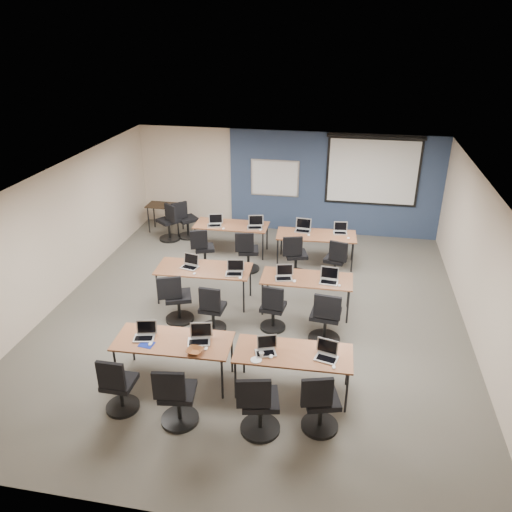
% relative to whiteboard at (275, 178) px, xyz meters
% --- Properties ---
extents(floor, '(8.00, 9.00, 0.02)m').
position_rel_whiteboard_xyz_m(floor, '(0.30, -4.43, -1.45)').
color(floor, '#6B6354').
rests_on(floor, ground).
extents(ceiling, '(8.00, 9.00, 0.02)m').
position_rel_whiteboard_xyz_m(ceiling, '(0.30, -4.43, 1.25)').
color(ceiling, white).
rests_on(ceiling, ground).
extents(wall_back, '(8.00, 0.04, 2.70)m').
position_rel_whiteboard_xyz_m(wall_back, '(0.30, 0.07, -0.10)').
color(wall_back, beige).
rests_on(wall_back, ground).
extents(wall_front, '(8.00, 0.04, 2.70)m').
position_rel_whiteboard_xyz_m(wall_front, '(0.30, -8.93, -0.10)').
color(wall_front, beige).
rests_on(wall_front, ground).
extents(wall_left, '(0.04, 9.00, 2.70)m').
position_rel_whiteboard_xyz_m(wall_left, '(-3.70, -4.43, -0.10)').
color(wall_left, beige).
rests_on(wall_left, ground).
extents(wall_right, '(0.04, 9.00, 2.70)m').
position_rel_whiteboard_xyz_m(wall_right, '(4.30, -4.43, -0.10)').
color(wall_right, beige).
rests_on(wall_right, ground).
extents(blue_accent_panel, '(5.50, 0.04, 2.70)m').
position_rel_whiteboard_xyz_m(blue_accent_panel, '(1.55, 0.04, -0.10)').
color(blue_accent_panel, '#3D5977').
rests_on(blue_accent_panel, wall_back).
extents(whiteboard, '(1.28, 0.03, 0.98)m').
position_rel_whiteboard_xyz_m(whiteboard, '(0.00, 0.00, 0.00)').
color(whiteboard, silver).
rests_on(whiteboard, wall_back).
extents(projector_screen, '(2.40, 0.10, 1.82)m').
position_rel_whiteboard_xyz_m(projector_screen, '(2.50, -0.02, 0.44)').
color(projector_screen, black).
rests_on(projector_screen, wall_back).
extents(training_table_front_left, '(1.83, 0.76, 0.73)m').
position_rel_whiteboard_xyz_m(training_table_front_left, '(-0.59, -6.55, -0.76)').
color(training_table_front_left, '#925E3A').
rests_on(training_table_front_left, floor).
extents(training_table_front_right, '(1.77, 0.74, 0.73)m').
position_rel_whiteboard_xyz_m(training_table_front_right, '(1.29, -6.52, -0.77)').
color(training_table_front_right, brown).
rests_on(training_table_front_right, floor).
extents(training_table_mid_left, '(1.89, 0.79, 0.73)m').
position_rel_whiteboard_xyz_m(training_table_mid_left, '(-0.82, -4.05, -0.76)').
color(training_table_mid_left, olive).
rests_on(training_table_mid_left, floor).
extents(training_table_mid_right, '(1.76, 0.73, 0.73)m').
position_rel_whiteboard_xyz_m(training_table_mid_right, '(1.26, -4.10, -0.77)').
color(training_table_mid_right, '#9F5528').
rests_on(training_table_mid_right, floor).
extents(training_table_back_left, '(1.78, 0.74, 0.73)m').
position_rel_whiteboard_xyz_m(training_table_back_left, '(-0.80, -1.67, -0.77)').
color(training_table_back_left, olive).
rests_on(training_table_back_left, floor).
extents(training_table_back_right, '(1.83, 0.76, 0.73)m').
position_rel_whiteboard_xyz_m(training_table_back_right, '(1.28, -1.91, -0.76)').
color(training_table_back_right, '#A0753E').
rests_on(training_table_back_right, floor).
extents(laptop_0, '(0.32, 0.27, 0.24)m').
position_rel_whiteboard_xyz_m(laptop_0, '(-1.05, -6.54, -0.66)').
color(laptop_0, '#B6B5BB').
rests_on(laptop_0, training_table_front_left).
extents(mouse_0, '(0.07, 0.10, 0.04)m').
position_rel_whiteboard_xyz_m(mouse_0, '(-0.90, -6.72, -0.71)').
color(mouse_0, white).
rests_on(mouse_0, training_table_front_left).
extents(task_chair_0, '(0.50, 0.50, 0.98)m').
position_rel_whiteboard_xyz_m(task_chair_0, '(-1.15, -7.41, -1.05)').
color(task_chair_0, black).
rests_on(task_chair_0, floor).
extents(laptop_1, '(0.34, 0.29, 0.26)m').
position_rel_whiteboard_xyz_m(laptop_1, '(-0.18, -6.48, -0.66)').
color(laptop_1, '#A5A5A8').
rests_on(laptop_1, training_table_front_left).
extents(mouse_1, '(0.07, 0.10, 0.03)m').
position_rel_whiteboard_xyz_m(mouse_1, '(-0.03, -6.68, -0.71)').
color(mouse_1, white).
rests_on(mouse_1, training_table_front_left).
extents(task_chair_1, '(0.55, 0.55, 1.03)m').
position_rel_whiteboard_xyz_m(task_chair_1, '(-0.24, -7.50, -1.02)').
color(task_chair_1, black).
rests_on(task_chair_1, floor).
extents(laptop_2, '(0.31, 0.26, 0.23)m').
position_rel_whiteboard_xyz_m(laptop_2, '(0.88, -6.57, -0.66)').
color(laptop_2, '#B2B3BE').
rests_on(laptop_2, training_table_front_right).
extents(mouse_2, '(0.10, 0.12, 0.04)m').
position_rel_whiteboard_xyz_m(mouse_2, '(0.97, -6.69, -0.71)').
color(mouse_2, white).
rests_on(mouse_2, training_table_front_right).
extents(task_chair_2, '(0.57, 0.57, 1.04)m').
position_rel_whiteboard_xyz_m(task_chair_2, '(0.93, -7.46, -1.02)').
color(task_chair_2, black).
rests_on(task_chair_2, floor).
extents(laptop_3, '(0.32, 0.28, 0.25)m').
position_rel_whiteboard_xyz_m(laptop_3, '(1.78, -6.54, -0.66)').
color(laptop_3, silver).
rests_on(laptop_3, training_table_front_right).
extents(mouse_3, '(0.06, 0.09, 0.03)m').
position_rel_whiteboard_xyz_m(mouse_3, '(1.90, -6.77, -0.71)').
color(mouse_3, white).
rests_on(mouse_3, training_table_front_right).
extents(task_chair_3, '(0.54, 0.53, 1.01)m').
position_rel_whiteboard_xyz_m(task_chair_3, '(1.75, -7.25, -1.03)').
color(task_chair_3, black).
rests_on(task_chair_3, floor).
extents(laptop_4, '(0.33, 0.28, 0.25)m').
position_rel_whiteboard_xyz_m(laptop_4, '(-1.10, -4.05, -0.66)').
color(laptop_4, silver).
rests_on(laptop_4, training_table_mid_left).
extents(mouse_4, '(0.07, 0.10, 0.03)m').
position_rel_whiteboard_xyz_m(mouse_4, '(-0.92, -4.34, -0.71)').
color(mouse_4, white).
rests_on(mouse_4, training_table_mid_left).
extents(task_chair_4, '(0.57, 0.55, 1.02)m').
position_rel_whiteboard_xyz_m(task_chair_4, '(-1.11, -4.94, -1.03)').
color(task_chair_4, black).
rests_on(task_chair_4, floor).
extents(laptop_5, '(0.33, 0.28, 0.25)m').
position_rel_whiteboard_xyz_m(laptop_5, '(-0.15, -4.16, -0.66)').
color(laptop_5, silver).
rests_on(laptop_5, training_table_mid_left).
extents(mouse_5, '(0.08, 0.11, 0.04)m').
position_rel_whiteboard_xyz_m(mouse_5, '(0.00, -4.35, -0.71)').
color(mouse_5, white).
rests_on(mouse_5, training_table_mid_left).
extents(task_chair_5, '(0.49, 0.49, 0.97)m').
position_rel_whiteboard_xyz_m(task_chair_5, '(-0.36, -5.12, -1.05)').
color(task_chair_5, black).
rests_on(task_chair_5, floor).
extents(laptop_6, '(0.33, 0.28, 0.25)m').
position_rel_whiteboard_xyz_m(laptop_6, '(0.83, -4.17, -0.66)').
color(laptop_6, '#A4A3AE').
rests_on(laptop_6, training_table_mid_right).
extents(mouse_6, '(0.09, 0.12, 0.04)m').
position_rel_whiteboard_xyz_m(mouse_6, '(1.04, -4.29, -0.71)').
color(mouse_6, white).
rests_on(mouse_6, training_table_mid_right).
extents(task_chair_6, '(0.48, 0.48, 0.96)m').
position_rel_whiteboard_xyz_m(task_chair_6, '(0.73, -4.88, -1.06)').
color(task_chair_6, black).
rests_on(task_chair_6, floor).
extents(laptop_7, '(0.34, 0.29, 0.26)m').
position_rel_whiteboard_xyz_m(laptop_7, '(1.69, -4.16, -0.66)').
color(laptop_7, '#BABABC').
rests_on(laptop_7, training_table_mid_right).
extents(mouse_7, '(0.06, 0.09, 0.03)m').
position_rel_whiteboard_xyz_m(mouse_7, '(1.89, -4.30, -0.71)').
color(mouse_7, white).
rests_on(mouse_7, training_table_mid_right).
extents(task_chair_7, '(0.57, 0.57, 1.05)m').
position_rel_whiteboard_xyz_m(task_chair_7, '(1.70, -5.10, -1.01)').
color(task_chair_7, black).
rests_on(task_chair_7, floor).
extents(laptop_8, '(0.34, 0.29, 0.26)m').
position_rel_whiteboard_xyz_m(laptop_8, '(-1.18, -1.78, -0.66)').
color(laptop_8, '#A8A8B5').
rests_on(laptop_8, training_table_back_left).
extents(mouse_8, '(0.07, 0.10, 0.03)m').
position_rel_whiteboard_xyz_m(mouse_8, '(-0.93, -1.97, -0.71)').
color(mouse_8, white).
rests_on(mouse_8, training_table_back_left).
extents(task_chair_8, '(0.51, 0.48, 0.97)m').
position_rel_whiteboard_xyz_m(task_chair_8, '(-1.26, -2.60, -1.05)').
color(task_chair_8, black).
rests_on(task_chair_8, floor).
extents(laptop_9, '(0.36, 0.31, 0.27)m').
position_rel_whiteboard_xyz_m(laptop_9, '(-0.20, -1.73, -0.65)').
color(laptop_9, '#A7A6AC').
rests_on(laptop_9, training_table_back_left).
extents(mouse_9, '(0.09, 0.11, 0.03)m').
position_rel_whiteboard_xyz_m(mouse_9, '(-0.04, -1.89, -0.71)').
color(mouse_9, white).
rests_on(mouse_9, training_table_back_left).
extents(task_chair_9, '(0.51, 0.51, 0.99)m').
position_rel_whiteboard_xyz_m(task_chair_9, '(-0.22, -2.61, -1.04)').
color(task_chair_9, black).
rests_on(task_chair_9, floor).
extents(laptop_10, '(0.36, 0.31, 0.27)m').
position_rel_whiteboard_xyz_m(laptop_10, '(0.95, -1.72, -0.65)').
color(laptop_10, '#B6B5C2').
rests_on(laptop_10, training_table_back_right).
extents(mouse_10, '(0.07, 0.11, 0.04)m').
position_rel_whiteboard_xyz_m(mouse_10, '(1.11, -2.00, -0.71)').
color(mouse_10, white).
rests_on(mouse_10, training_table_back_right).
extents(task_chair_10, '(0.54, 0.53, 1.01)m').
position_rel_whiteboard_xyz_m(task_chair_10, '(0.87, -2.65, -1.03)').
color(task_chair_10, black).
rests_on(task_chair_10, floor).
extents(laptop_11, '(0.31, 0.27, 0.24)m').
position_rel_whiteboard_xyz_m(laptop_11, '(1.82, -1.69, -0.66)').
color(laptop_11, '#AFAFAF').
rests_on(laptop_11, training_table_back_right).
extents(mouse_11, '(0.08, 0.10, 0.03)m').
position_rel_whiteboard_xyz_m(mouse_11, '(2.01, -2.00, -0.71)').
color(mouse_11, white).
rests_on(mouse_11, training_table_back_right).
extents(task_chair_11, '(0.49, 0.49, 0.97)m').
position_rel_whiteboard_xyz_m(task_chair_11, '(1.78, -2.66, -1.05)').
color(task_chair_11, black).
rests_on(task_chair_11, floor).
extents(blue_mousepad, '(0.24, 0.21, 0.01)m').
position_rel_whiteboard_xyz_m(blue_mousepad, '(-0.96, -6.73, -0.72)').
color(blue_mousepad, navy).
rests_on(blue_mousepad, training_table_front_left).
extents(snack_bowl, '(0.30, 0.30, 0.07)m').
position_rel_whiteboard_xyz_m(snack_bowl, '(-0.17, -6.79, -0.69)').
color(snack_bowl, brown).
rests_on(snack_bowl, training_table_front_left).
extents(snack_plate, '(0.21, 0.21, 0.01)m').
position_rel_whiteboard_xyz_m(snack_plate, '(0.77, -6.80, -0.71)').
color(snack_plate, white).
rests_on(snack_plate, training_table_front_right).
extents(coffee_cup, '(0.07, 0.07, 0.06)m').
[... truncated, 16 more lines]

